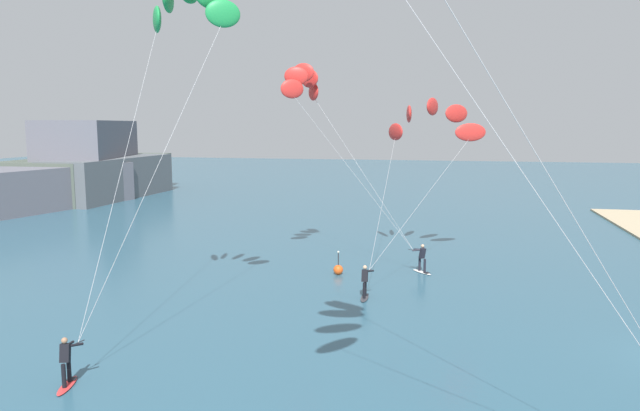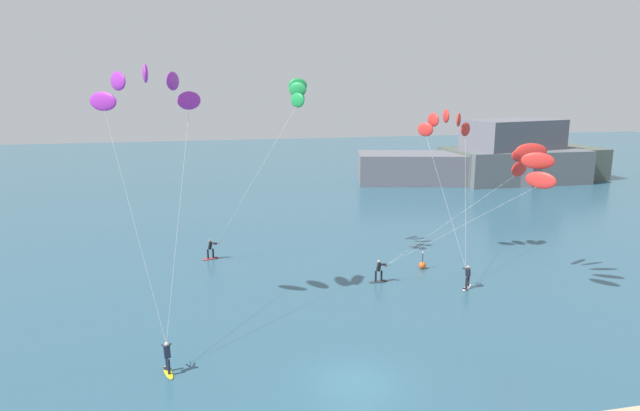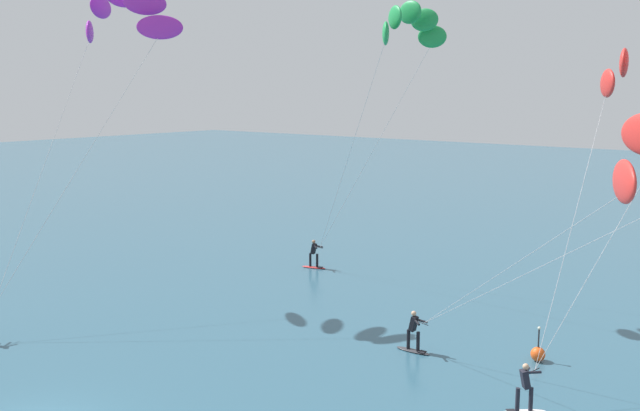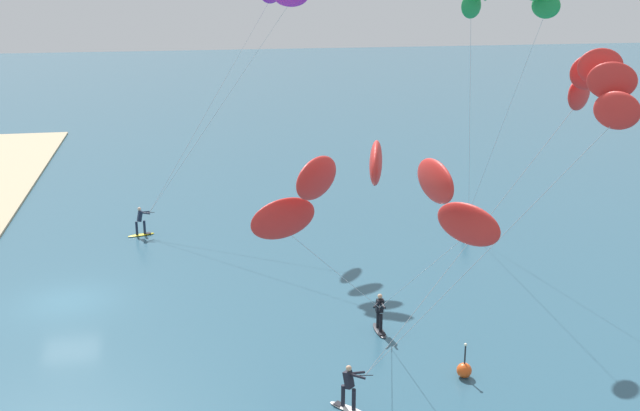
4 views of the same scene
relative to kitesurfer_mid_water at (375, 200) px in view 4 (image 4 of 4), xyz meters
The scene contains 5 objects.
ground_plane 20.16m from the kitesurfer_mid_water, 145.02° to the right, with size 240.00×240.00×0.00m, color #2D566B.
kitesurfer_mid_water is the anchor object (origin of this frame).
kitesurfer_far_out 7.83m from the kitesurfer_mid_water, 109.51° to the left, with size 4.39×8.93×12.16m.
kitesurfer_downwind 17.78m from the kitesurfer_mid_water, 146.44° to the left, with size 8.91×4.41×14.53m.
marker_buoy 10.84m from the kitesurfer_mid_water, 136.71° to the left, with size 0.56×0.56×1.38m.
Camera 4 is at (34.26, 5.48, 14.32)m, focal length 43.85 mm.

